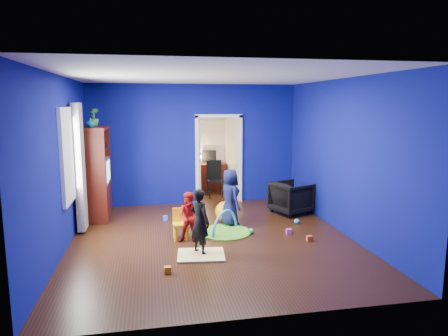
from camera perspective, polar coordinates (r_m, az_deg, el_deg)
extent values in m
cube|color=black|center=(7.35, -1.72, -10.15)|extent=(5.00, 5.50, 0.01)
cube|color=white|center=(6.96, -1.83, 13.02)|extent=(5.00, 5.50, 0.01)
cube|color=navy|center=(9.72, -4.26, 3.34)|extent=(5.00, 0.02, 2.90)
cube|color=navy|center=(4.36, 3.80, -3.88)|extent=(5.00, 0.02, 2.90)
cube|color=navy|center=(7.08, -22.20, 0.51)|extent=(0.02, 5.50, 2.90)
cube|color=navy|center=(7.79, 16.72, 1.54)|extent=(0.02, 5.50, 2.90)
imported|color=black|center=(9.08, 9.58, -4.18)|extent=(1.00, 0.99, 0.71)
imported|color=black|center=(6.53, -3.47, -7.65)|extent=(0.44, 0.47, 1.09)
imported|color=#0F1539|center=(8.03, 0.88, -4.21)|extent=(0.51, 0.64, 1.15)
imported|color=red|center=(7.11, -4.86, -7.04)|extent=(0.51, 0.43, 0.90)
imported|color=#0D6269|center=(8.47, -18.55, 6.14)|extent=(0.23, 0.23, 0.19)
imported|color=#33822F|center=(8.98, -18.13, 6.92)|extent=(0.27, 0.27, 0.38)
cube|color=#43190B|center=(8.87, -17.94, -0.70)|extent=(0.58, 1.14, 1.96)
cube|color=silver|center=(8.86, -17.69, -0.44)|extent=(0.46, 0.70, 0.54)
cube|color=#F2E07A|center=(6.61, -3.31, -12.29)|extent=(0.81, 0.68, 0.03)
sphere|color=yellow|center=(8.35, 0.19, -6.23)|extent=(0.43, 0.43, 0.43)
cube|color=yellow|center=(7.34, -6.18, -8.17)|extent=(0.28, 0.28, 0.50)
cylinder|color=#4DA525|center=(7.70, 0.15, -9.15)|extent=(0.97, 0.97, 0.03)
torus|color=#3F8CD8|center=(7.69, 0.15, -9.10)|extent=(0.62, 0.67, 0.87)
cube|color=white|center=(7.40, -21.60, 1.68)|extent=(0.03, 0.95, 1.55)
cube|color=slate|center=(7.96, -19.92, 0.07)|extent=(0.14, 0.42, 2.40)
cube|color=white|center=(9.85, -0.76, 1.10)|extent=(1.16, 0.10, 2.10)
cube|color=#3D140A|center=(11.43, -2.05, -1.21)|extent=(0.88, 0.44, 0.75)
cube|color=black|center=(11.46, -2.15, 1.73)|extent=(0.40, 0.05, 0.32)
sphere|color=#FFD88C|center=(11.36, -3.50, 1.56)|extent=(0.14, 0.14, 0.14)
cube|color=black|center=(10.48, -1.27, -1.68)|extent=(0.40, 0.40, 0.92)
cube|color=white|center=(11.36, -2.18, 7.08)|extent=(0.88, 0.24, 0.04)
cube|color=#D94924|center=(7.40, 12.12, -9.82)|extent=(0.10, 0.08, 0.10)
sphere|color=#25A5D6|center=(8.37, 10.36, -7.49)|extent=(0.11, 0.11, 0.11)
cube|color=#FF9F0D|center=(6.02, -8.04, -14.22)|extent=(0.10, 0.08, 0.10)
sphere|color=green|center=(7.64, 3.90, -8.97)|extent=(0.11, 0.11, 0.11)
cube|color=#D44FA7|center=(7.72, 9.25, -8.93)|extent=(0.10, 0.08, 0.10)
cube|color=blue|center=(8.56, -8.41, -7.09)|extent=(0.10, 0.08, 0.10)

